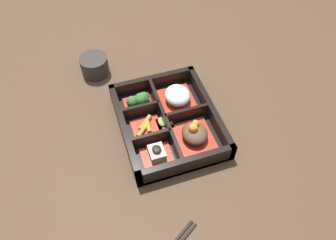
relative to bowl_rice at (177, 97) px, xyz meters
name	(u,v)px	position (x,y,z in m)	size (l,w,h in m)	color
ground_plane	(168,126)	(0.06, -0.04, -0.03)	(3.00, 3.00, 0.00)	#4C3523
bento_base	(168,125)	(0.06, -0.04, -0.02)	(0.27, 0.23, 0.01)	black
bento_rim	(167,121)	(0.06, -0.05, -0.01)	(0.27, 0.23, 0.05)	black
bowl_rice	(177,97)	(0.00, 0.00, 0.00)	(0.10, 0.09, 0.04)	#B22D19
bowl_stew	(195,134)	(0.12, 0.00, 0.00)	(0.10, 0.09, 0.05)	#B22D19
bowl_greens	(139,100)	(-0.02, -0.10, 0.00)	(0.06, 0.07, 0.04)	#B22D19
bowl_carrots	(146,127)	(0.06, -0.10, -0.01)	(0.07, 0.07, 0.02)	#B22D19
bowl_tofu	(157,154)	(0.14, -0.10, -0.01)	(0.06, 0.07, 0.04)	#B22D19
bowl_pickles	(164,123)	(0.06, -0.05, -0.01)	(0.04, 0.04, 0.01)	#B22D19
tea_cup	(94,65)	(-0.18, -0.18, 0.00)	(0.08, 0.08, 0.05)	#2D2823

